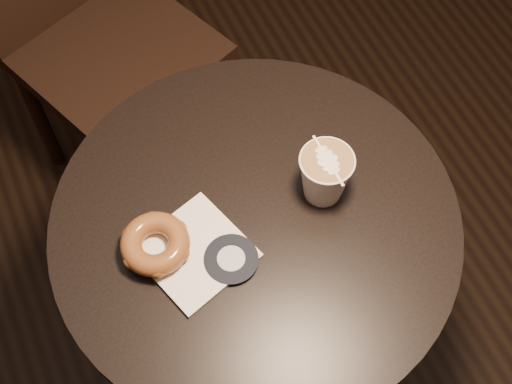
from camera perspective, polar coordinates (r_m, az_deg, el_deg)
cafe_table at (r=1.38m, az=-0.05°, el=-6.00°), size 0.70×0.70×0.75m
pastry_bag at (r=1.18m, az=-4.89°, el=-4.85°), size 0.20×0.20×0.01m
doughnut at (r=1.17m, az=-8.07°, el=-4.13°), size 0.11×0.11×0.04m
latte_cup at (r=1.19m, az=5.52°, el=1.27°), size 0.09×0.09×0.10m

